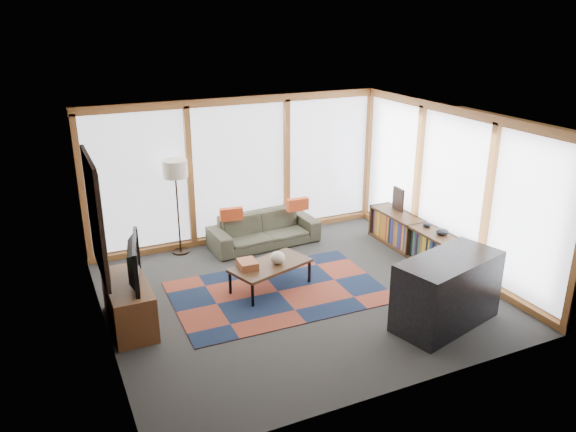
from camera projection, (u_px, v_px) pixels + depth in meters
name	position (u px, v px, depth m)	size (l,w,h in m)	color
ground	(299.00, 293.00, 8.37)	(5.50, 5.50, 0.00)	#2F2F2C
room_envelope	(313.00, 181.00, 8.52)	(5.52, 5.02, 2.62)	#483832
rug	(278.00, 292.00, 8.41)	(3.09, 1.99, 0.01)	brown
sofa	(264.00, 230.00, 10.03)	(1.95, 0.76, 0.57)	#343527
pillow_left	(231.00, 214.00, 9.66)	(0.39, 0.12, 0.22)	#C3441C
pillow_right	(298.00, 204.00, 10.14)	(0.40, 0.12, 0.22)	#C3441C
floor_lamp	(178.00, 208.00, 9.52)	(0.42, 0.42, 1.66)	black
coffee_table	(270.00, 276.00, 8.46)	(1.21, 0.60, 0.40)	#382711
book_stack	(247.00, 264.00, 8.27)	(0.26, 0.32, 0.11)	#9C4F2C
vase	(278.00, 258.00, 8.38)	(0.22, 0.22, 0.19)	beige
bookshelf	(416.00, 240.00, 9.59)	(0.42, 2.33, 0.58)	#382711
bowl_a	(442.00, 232.00, 9.01)	(0.20, 0.20, 0.10)	black
bowl_b	(427.00, 225.00, 9.34)	(0.15, 0.15, 0.07)	black
shelf_picture	(398.00, 199.00, 10.08)	(0.04, 0.31, 0.41)	black
tv_console	(129.00, 304.00, 7.44)	(0.52, 1.25, 0.62)	brown
television	(128.00, 262.00, 7.25)	(1.01, 0.13, 0.58)	black
bar_counter	(447.00, 291.00, 7.42)	(1.51, 0.70, 0.95)	black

